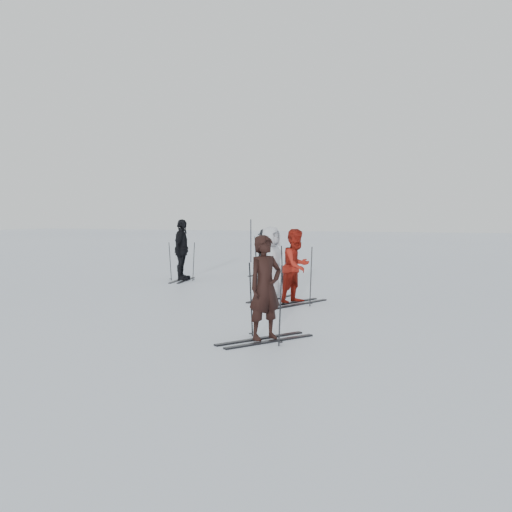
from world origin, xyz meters
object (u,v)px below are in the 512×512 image
at_px(skier_near_dark, 265,289).
at_px(skier_uphill_far, 266,252).
at_px(skier_uphill_left, 182,251).
at_px(piste_marker, 251,241).
at_px(skier_red, 296,267).
at_px(skier_grey, 271,264).

distance_m(skier_near_dark, skier_uphill_far, 10.22).
bearing_deg(skier_uphill_left, piste_marker, -6.31).
xyz_separation_m(skier_red, piste_marker, (-5.43, 10.32, 0.09)).
distance_m(skier_red, skier_grey, 0.91).
bearing_deg(skier_grey, skier_uphill_left, 64.94).
relative_size(skier_grey, piste_marker, 0.92).
relative_size(skier_red, piste_marker, 0.90).
bearing_deg(skier_red, skier_uphill_far, 48.12).
bearing_deg(skier_uphill_left, skier_uphill_far, -44.77).
distance_m(skier_near_dark, skier_uphill_left, 8.72).
bearing_deg(skier_uphill_far, skier_uphill_left, 155.95).
relative_size(skier_uphill_left, piste_marker, 1.01).
height_order(skier_uphill_left, skier_uphill_far, skier_uphill_left).
height_order(skier_near_dark, skier_red, skier_red).
height_order(skier_near_dark, skier_uphill_left, skier_uphill_left).
relative_size(skier_near_dark, skier_grey, 0.97).
bearing_deg(skier_grey, piste_marker, 34.15).
xyz_separation_m(skier_grey, skier_uphill_left, (-3.87, 2.61, 0.08)).
xyz_separation_m(skier_near_dark, skier_red, (-0.73, 3.79, 0.01)).
bearing_deg(skier_uphill_left, skier_red, -135.73).
height_order(skier_grey, skier_uphill_left, skier_uphill_left).
bearing_deg(skier_red, skier_grey, 80.95).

